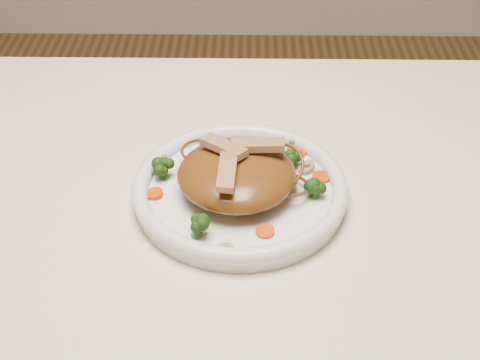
{
  "coord_description": "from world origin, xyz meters",
  "views": [
    {
      "loc": [
        0.07,
        -0.61,
        1.29
      ],
      "look_at": [
        0.06,
        0.04,
        0.78
      ],
      "focal_mm": 52.57,
      "sensor_mm": 36.0,
      "label": 1
    }
  ],
  "objects": [
    {
      "name": "mushroom_0",
      "position": [
        0.05,
        -0.06,
        0.77
      ],
      "size": [
        0.02,
        0.02,
        0.01
      ],
      "primitive_type": "cylinder",
      "rotation": [
        0.0,
        0.0,
        0.02
      ],
      "color": "tan",
      "rests_on": "plate"
    },
    {
      "name": "carrot_4",
      "position": [
        0.09,
        -0.03,
        0.77
      ],
      "size": [
        0.03,
        0.03,
        0.0
      ],
      "primitive_type": "cylinder",
      "rotation": [
        0.0,
        0.0,
        0.43
      ],
      "color": "#EE4308",
      "rests_on": "plate"
    },
    {
      "name": "noodle_mound",
      "position": [
        0.06,
        0.04,
        0.79
      ],
      "size": [
        0.17,
        0.17,
        0.05
      ],
      "primitive_type": "ellipsoid",
      "rotation": [
        0.0,
        0.0,
        0.26
      ],
      "color": "#583110",
      "rests_on": "plate"
    },
    {
      "name": "carrot_1",
      "position": [
        -0.04,
        0.03,
        0.77
      ],
      "size": [
        0.02,
        0.02,
        0.0
      ],
      "primitive_type": "cylinder",
      "rotation": [
        0.0,
        0.0,
        -0.03
      ],
      "color": "#EE4308",
      "rests_on": "plate"
    },
    {
      "name": "plate",
      "position": [
        0.06,
        0.04,
        0.76
      ],
      "size": [
        0.31,
        0.31,
        0.02
      ],
      "primitive_type": "cylinder",
      "rotation": [
        0.0,
        0.0,
        -0.25
      ],
      "color": "white",
      "rests_on": "table"
    },
    {
      "name": "mushroom_3",
      "position": [
        0.13,
        0.13,
        0.77
      ],
      "size": [
        0.03,
        0.03,
        0.01
      ],
      "primitive_type": "cylinder",
      "rotation": [
        0.0,
        0.0,
        1.86
      ],
      "color": "tan",
      "rests_on": "plate"
    },
    {
      "name": "mushroom_1",
      "position": [
        0.14,
        0.08,
        0.77
      ],
      "size": [
        0.04,
        0.04,
        0.01
      ],
      "primitive_type": "cylinder",
      "rotation": [
        0.0,
        0.0,
        1.08
      ],
      "color": "tan",
      "rests_on": "plate"
    },
    {
      "name": "carrot_3",
      "position": [
        0.02,
        0.14,
        0.77
      ],
      "size": [
        0.02,
        0.02,
        0.0
      ],
      "primitive_type": "cylinder",
      "rotation": [
        0.0,
        0.0,
        0.19
      ],
      "color": "#EE4308",
      "rests_on": "plate"
    },
    {
      "name": "chicken_c",
      "position": [
        0.05,
        0.01,
        0.82
      ],
      "size": [
        0.02,
        0.06,
        0.01
      ],
      "primitive_type": "cube",
      "rotation": [
        0.0,
        0.0,
        4.65
      ],
      "color": "tan",
      "rests_on": "noodle_mound"
    },
    {
      "name": "broccoli_1",
      "position": [
        -0.03,
        0.06,
        0.78
      ],
      "size": [
        0.03,
        0.03,
        0.03
      ],
      "primitive_type": null,
      "rotation": [
        0.0,
        0.0,
        -0.18
      ],
      "color": "#193C0C",
      "rests_on": "plate"
    },
    {
      "name": "broccoli_3",
      "position": [
        0.15,
        0.03,
        0.78
      ],
      "size": [
        0.03,
        0.03,
        0.03
      ],
      "primitive_type": null,
      "rotation": [
        0.0,
        0.0,
        -0.13
      ],
      "color": "#193C0C",
      "rests_on": "plate"
    },
    {
      "name": "chicken_a",
      "position": [
        0.08,
        0.06,
        0.82
      ],
      "size": [
        0.06,
        0.02,
        0.01
      ],
      "primitive_type": "cube",
      "rotation": [
        0.0,
        0.0,
        -0.01
      ],
      "color": "tan",
      "rests_on": "noodle_mound"
    },
    {
      "name": "carrot_0",
      "position": [
        0.13,
        0.12,
        0.77
      ],
      "size": [
        0.02,
        0.02,
        0.0
      ],
      "primitive_type": "cylinder",
      "rotation": [
        0.0,
        0.0,
        -0.02
      ],
      "color": "#EE4308",
      "rests_on": "plate"
    },
    {
      "name": "table",
      "position": [
        0.0,
        0.0,
        0.65
      ],
      "size": [
        1.2,
        0.8,
        0.75
      ],
      "color": "silver",
      "rests_on": "ground"
    },
    {
      "name": "broccoli_2",
      "position": [
        0.01,
        -0.04,
        0.78
      ],
      "size": [
        0.03,
        0.03,
        0.03
      ],
      "primitive_type": null,
      "rotation": [
        0.0,
        0.0,
        0.03
      ],
      "color": "#193C0C",
      "rests_on": "plate"
    },
    {
      "name": "chicken_b",
      "position": [
        0.04,
        0.05,
        0.82
      ],
      "size": [
        0.06,
        0.05,
        0.01
      ],
      "primitive_type": "cube",
      "rotation": [
        0.0,
        0.0,
        2.44
      ],
      "color": "tan",
      "rests_on": "noodle_mound"
    },
    {
      "name": "broccoli_0",
      "position": [
        0.13,
        0.09,
        0.78
      ],
      "size": [
        0.03,
        0.03,
        0.03
      ],
      "primitive_type": null,
      "rotation": [
        0.0,
        0.0,
        -0.32
      ],
      "color": "#193C0C",
      "rests_on": "plate"
    },
    {
      "name": "mushroom_2",
      "position": [
        -0.04,
        0.1,
        0.77
      ],
      "size": [
        0.03,
        0.03,
        0.01
      ],
      "primitive_type": "cylinder",
      "rotation": [
        0.0,
        0.0,
        -0.37
      ],
      "color": "tan",
      "rests_on": "plate"
    },
    {
      "name": "carrot_2",
      "position": [
        0.16,
        0.06,
        0.77
      ],
      "size": [
        0.02,
        0.02,
        0.0
      ],
      "primitive_type": "cylinder",
      "rotation": [
        0.0,
        0.0,
        -0.13
      ],
      "color": "#EE4308",
      "rests_on": "plate"
    }
  ]
}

